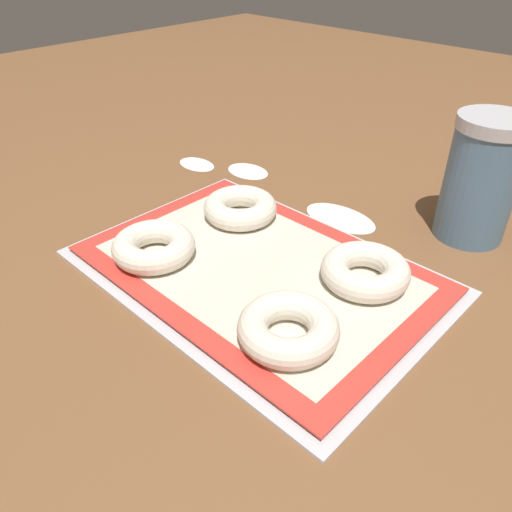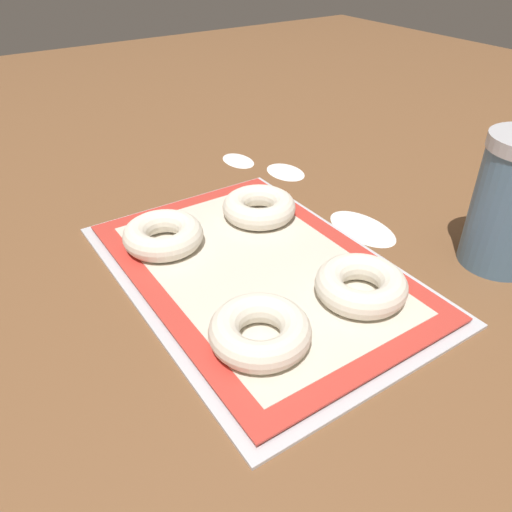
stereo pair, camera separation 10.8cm
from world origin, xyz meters
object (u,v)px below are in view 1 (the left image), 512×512
(bagel_front_left, at_px, (154,246))
(flour_canister, at_px, (481,179))
(bagel_back_right, at_px, (365,271))
(baking_tray, at_px, (256,271))
(bagel_back_left, at_px, (240,208))
(bagel_front_right, at_px, (288,328))

(bagel_front_left, bearing_deg, flour_canister, 53.66)
(bagel_back_right, bearing_deg, bagel_front_left, -147.59)
(baking_tray, xyz_separation_m, bagel_back_left, (-0.10, 0.07, 0.02))
(bagel_back_left, distance_m, bagel_back_right, 0.21)
(bagel_front_right, height_order, flour_canister, flour_canister)
(bagel_front_left, height_order, bagel_back_right, same)
(bagel_front_right, relative_size, bagel_back_right, 1.00)
(baking_tray, bearing_deg, bagel_front_right, -31.90)
(baking_tray, relative_size, bagel_front_right, 4.24)
(bagel_front_left, distance_m, bagel_front_right, 0.22)
(baking_tray, distance_m, flour_canister, 0.32)
(bagel_front_left, relative_size, flour_canister, 0.62)
(bagel_front_right, xyz_separation_m, bagel_back_right, (0.00, 0.14, 0.00))
(bagel_front_left, height_order, bagel_front_right, same)
(bagel_back_left, bearing_deg, bagel_back_right, -1.54)
(flour_canister, bearing_deg, bagel_back_left, -141.06)
(bagel_front_right, relative_size, bagel_back_left, 1.00)
(bagel_back_right, xyz_separation_m, flour_canister, (0.03, 0.20, 0.06))
(bagel_back_right, bearing_deg, baking_tray, -149.64)
(bagel_front_right, bearing_deg, bagel_front_left, -179.10)
(bagel_back_left, relative_size, flour_canister, 0.62)
(bagel_front_left, xyz_separation_m, bagel_back_left, (0.01, 0.14, 0.00))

